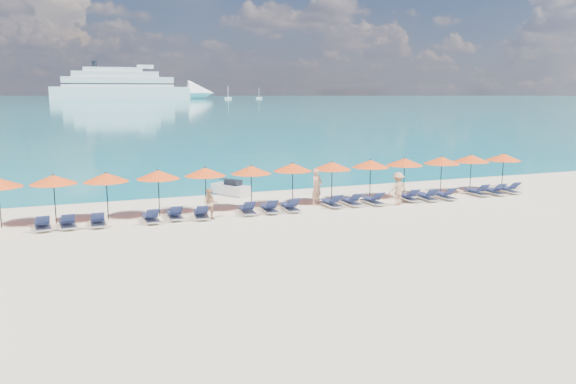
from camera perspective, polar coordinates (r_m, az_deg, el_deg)
name	(u,v)px	position (r m, az deg, el deg)	size (l,w,h in m)	color
ground	(313,231)	(24.28, 2.53, -3.95)	(1400.00, 1400.00, 0.00)	beige
sea	(80,98)	(681.69, -20.37, 8.97)	(1600.00, 1300.00, 0.01)	#1FA9B2
cruise_ship	(136,87)	(526.67, -15.19, 10.21)	(142.42, 28.95, 39.41)	silver
sailboat_near	(228,98)	(514.63, -6.10, 9.50)	(6.38, 2.13, 11.70)	silver
sailboat_far	(259,98)	(532.79, -2.97, 9.55)	(5.69, 1.90, 10.44)	silver
jetski	(231,189)	(32.82, -5.81, 0.35)	(2.00, 2.61, 0.88)	silver
beachgoer_a	(317,187)	(29.56, 2.94, 0.50)	(0.71, 0.46, 1.93)	tan
beachgoer_b	(210,204)	(26.51, -7.90, -1.21)	(0.71, 0.41, 1.47)	tan
beachgoer_c	(398,189)	(30.11, 11.10, 0.33)	(1.13, 0.53, 1.75)	tan
umbrella_2	(53,180)	(27.37, -22.75, 1.18)	(2.10, 2.10, 2.28)	black
umbrella_3	(106,177)	(27.23, -18.00, 1.43)	(2.10, 2.10, 2.28)	black
umbrella_4	(158,175)	(27.48, -13.07, 1.74)	(2.10, 2.10, 2.28)	black
umbrella_5	(205,172)	(28.02, -8.41, 2.05)	(2.10, 2.10, 2.28)	black
umbrella_6	(251,170)	(28.51, -3.77, 2.27)	(2.10, 2.10, 2.28)	black
umbrella_7	(293,167)	(29.44, 0.47, 2.54)	(2.10, 2.10, 2.28)	black
umbrella_8	(332,166)	(30.12, 4.50, 2.68)	(2.10, 2.10, 2.28)	black
umbrella_9	(371,164)	(31.23, 8.39, 2.87)	(2.10, 2.10, 2.28)	black
umbrella_10	(405,162)	(32.39, 11.77, 3.02)	(2.10, 2.10, 2.28)	black
umbrella_11	(442,160)	(33.64, 15.35, 3.12)	(2.10, 2.10, 2.28)	black
umbrella_12	(472,158)	(35.11, 18.14, 3.26)	(2.10, 2.10, 2.28)	black
umbrella_13	(504,157)	(36.45, 21.06, 3.32)	(2.10, 2.10, 2.28)	black
lounger_3	(43,224)	(26.61, -23.67, -3.03)	(0.79, 1.75, 0.66)	silver
lounger_4	(67,223)	(26.55, -21.50, -2.91)	(0.77, 1.75, 0.66)	silver
lounger_5	(98,221)	(26.45, -18.76, -2.79)	(0.63, 1.70, 0.66)	silver
lounger_6	(151,217)	(26.53, -13.76, -2.50)	(0.68, 1.72, 0.66)	silver
lounger_7	(175,214)	(26.93, -11.44, -2.22)	(0.65, 1.71, 0.66)	silver
lounger_8	(201,214)	(26.84, -8.82, -2.18)	(0.79, 1.75, 0.66)	silver
lounger_9	(247,209)	(27.56, -4.16, -1.76)	(0.78, 1.75, 0.66)	silver
lounger_10	(269,208)	(27.85, -1.92, -1.62)	(0.74, 1.74, 0.66)	silver
lounger_11	(290,206)	(28.19, 0.21, -1.47)	(0.70, 1.73, 0.66)	silver
lounger_12	(331,203)	(29.25, 4.41, -1.08)	(0.71, 1.73, 0.66)	silver
lounger_13	(351,201)	(29.74, 6.42, -0.93)	(0.64, 1.71, 0.66)	silver
lounger_14	(373,200)	(30.18, 8.59, -0.82)	(0.71, 1.73, 0.66)	silver
lounger_15	(408,197)	(31.48, 12.14, -0.48)	(0.75, 1.74, 0.66)	silver
lounger_16	(427,196)	(31.87, 13.92, -0.42)	(0.77, 1.75, 0.66)	silver
lounger_17	(445,195)	(32.49, 15.62, -0.30)	(0.69, 1.72, 0.66)	silver
lounger_18	(477,192)	(34.20, 18.65, 0.05)	(0.68, 1.72, 0.66)	silver
lounger_19	(494,191)	(34.82, 20.15, 0.13)	(0.70, 1.73, 0.66)	silver
lounger_20	(508,189)	(35.70, 21.49, 0.27)	(0.76, 1.75, 0.66)	silver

